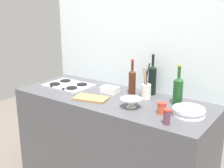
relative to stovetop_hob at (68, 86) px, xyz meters
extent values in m
cube|color=#4C4C51|center=(0.52, 0.00, -0.46)|extent=(1.80, 0.70, 0.90)
cube|color=silver|center=(0.52, 0.38, 0.16)|extent=(1.90, 0.06, 2.14)
cube|color=#B2B2B7|center=(0.00, 0.00, 0.00)|extent=(0.45, 0.32, 0.02)
cylinder|color=black|center=(-0.11, -0.07, 0.02)|extent=(0.10, 0.10, 0.01)
cylinder|color=black|center=(0.11, -0.07, 0.02)|extent=(0.10, 0.10, 0.01)
cylinder|color=black|center=(-0.11, 0.07, 0.02)|extent=(0.10, 0.10, 0.01)
cylinder|color=black|center=(0.11, 0.07, 0.02)|extent=(0.10, 0.10, 0.01)
cylinder|color=black|center=(-0.08, -0.15, 0.02)|extent=(0.02, 0.02, 0.02)
cylinder|color=black|center=(0.08, -0.15, 0.02)|extent=(0.02, 0.02, 0.02)
cylinder|color=white|center=(1.24, -0.01, -0.01)|extent=(0.24, 0.24, 0.01)
cylinder|color=white|center=(1.23, -0.01, 0.00)|extent=(0.24, 0.24, 0.01)
cylinder|color=white|center=(1.23, -0.01, 0.02)|extent=(0.24, 0.24, 0.01)
cylinder|color=white|center=(1.23, -0.01, 0.03)|extent=(0.24, 0.24, 0.01)
cylinder|color=white|center=(1.23, -0.01, 0.04)|extent=(0.24, 0.24, 0.01)
cylinder|color=black|center=(0.77, 0.28, 0.11)|extent=(0.07, 0.07, 0.24)
cone|color=black|center=(0.77, 0.28, 0.24)|extent=(0.07, 0.07, 0.03)
cylinder|color=black|center=(0.77, 0.28, 0.30)|extent=(0.02, 0.02, 0.08)
cylinder|color=black|center=(0.77, 0.28, 0.34)|extent=(0.03, 0.03, 0.02)
cylinder|color=#19471E|center=(1.07, 0.15, 0.09)|extent=(0.08, 0.08, 0.21)
cone|color=#19471E|center=(1.07, 0.15, 0.21)|extent=(0.08, 0.08, 0.03)
cylinder|color=#19471E|center=(1.07, 0.15, 0.26)|extent=(0.03, 0.03, 0.09)
cylinder|color=gold|center=(1.07, 0.15, 0.32)|extent=(0.03, 0.03, 0.02)
cylinder|color=#472314|center=(0.62, 0.18, 0.09)|extent=(0.06, 0.06, 0.20)
cone|color=#472314|center=(0.62, 0.18, 0.20)|extent=(0.06, 0.06, 0.02)
cylinder|color=#472314|center=(0.62, 0.18, 0.25)|extent=(0.02, 0.02, 0.08)
cylinder|color=#B21E1E|center=(0.62, 0.18, 0.30)|extent=(0.03, 0.03, 0.02)
cylinder|color=white|center=(0.80, -0.12, -0.01)|extent=(0.08, 0.08, 0.01)
cone|color=white|center=(0.80, -0.12, 0.03)|extent=(0.17, 0.17, 0.07)
cube|color=white|center=(0.44, 0.09, 0.01)|extent=(0.16, 0.11, 0.06)
cylinder|color=silver|center=(0.79, 0.14, 0.05)|extent=(0.08, 0.08, 0.13)
cylinder|color=#B7B7B2|center=(0.78, 0.13, 0.17)|extent=(0.04, 0.02, 0.27)
cylinder|color=#262626|center=(0.79, 0.14, 0.15)|extent=(0.05, 0.03, 0.21)
cylinder|color=#262626|center=(0.78, 0.15, 0.17)|extent=(0.06, 0.04, 0.26)
cylinder|color=#997247|center=(0.79, 0.12, 0.15)|extent=(0.04, 0.03, 0.22)
cylinder|color=#C64C2D|center=(1.05, -0.09, 0.02)|extent=(0.07, 0.07, 0.08)
cylinder|color=red|center=(1.05, -0.09, 0.07)|extent=(0.07, 0.07, 0.01)
cylinder|color=#66384C|center=(1.17, -0.25, 0.03)|extent=(0.05, 0.05, 0.10)
cylinder|color=red|center=(1.17, -0.25, 0.09)|extent=(0.05, 0.05, 0.01)
cube|color=#9E7A4C|center=(0.41, -0.15, 0.00)|extent=(0.32, 0.23, 0.02)
camera|label=1|loc=(1.93, -1.98, 0.82)|focal=46.55mm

